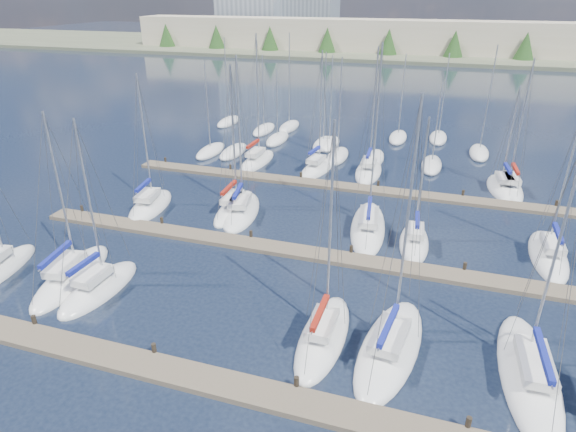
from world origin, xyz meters
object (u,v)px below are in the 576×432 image
(sailboat_f, at_px, (529,374))
(sailboat_d, at_px, (323,336))
(sailboat_i, at_px, (234,208))
(sailboat_j, at_px, (241,211))
(sailboat_l, at_px, (414,242))
(sailboat_a, at_px, (2,269))
(sailboat_c, at_px, (99,288))
(sailboat_k, at_px, (368,227))
(sailboat_o, at_px, (317,168))
(sailboat_q, at_px, (502,188))
(sailboat_b, at_px, (72,276))
(sailboat_h, at_px, (151,206))
(sailboat_m, at_px, (548,255))
(sailboat_n, at_px, (257,161))
(sailboat_e, at_px, (390,347))
(sailboat_p, at_px, (368,171))
(sailboat_r, at_px, (509,188))

(sailboat_f, bearing_deg, sailboat_d, 179.66)
(sailboat_i, xyz_separation_m, sailboat_j, (0.88, -0.49, -0.01))
(sailboat_l, height_order, sailboat_a, sailboat_l)
(sailboat_c, xyz_separation_m, sailboat_i, (3.32, 14.59, 0.01))
(sailboat_k, bearing_deg, sailboat_a, -155.26)
(sailboat_i, xyz_separation_m, sailboat_o, (4.46, 12.41, -0.00))
(sailboat_d, height_order, sailboat_q, sailboat_d)
(sailboat_b, distance_m, sailboat_h, 12.14)
(sailboat_q, relative_size, sailboat_i, 0.81)
(sailboat_k, xyz_separation_m, sailboat_l, (3.85, -1.50, -0.00))
(sailboat_b, bearing_deg, sailboat_m, 12.89)
(sailboat_o, height_order, sailboat_j, sailboat_j)
(sailboat_f, relative_size, sailboat_o, 1.07)
(sailboat_c, relative_size, sailboat_m, 1.05)
(sailboat_n, bearing_deg, sailboat_e, -54.13)
(sailboat_b, relative_size, sailboat_q, 1.12)
(sailboat_k, xyz_separation_m, sailboat_i, (-12.12, 0.25, 0.01))
(sailboat_d, relative_size, sailboat_f, 0.93)
(sailboat_n, xyz_separation_m, sailboat_l, (18.70, -14.49, -0.02))
(sailboat_d, bearing_deg, sailboat_a, 179.99)
(sailboat_j, bearing_deg, sailboat_a, -142.67)
(sailboat_h, bearing_deg, sailboat_l, -9.61)
(sailboat_m, relative_size, sailboat_e, 0.79)
(sailboat_c, bearing_deg, sailboat_h, 109.79)
(sailboat_p, relative_size, sailboat_h, 1.09)
(sailboat_h, relative_size, sailboat_o, 0.95)
(sailboat_f, height_order, sailboat_i, sailboat_f)
(sailboat_a, height_order, sailboat_j, sailboat_j)
(sailboat_i, distance_m, sailboat_r, 27.21)
(sailboat_h, height_order, sailboat_n, sailboat_n)
(sailboat_b, bearing_deg, sailboat_q, 32.34)
(sailboat_b, relative_size, sailboat_c, 1.00)
(sailboat_d, xyz_separation_m, sailboat_p, (-1.97, 28.18, -0.00))
(sailboat_m, bearing_deg, sailboat_h, -177.58)
(sailboat_l, xyz_separation_m, sailboat_a, (-27.39, -12.90, 0.00))
(sailboat_a, bearing_deg, sailboat_o, 48.81)
(sailboat_f, relative_size, sailboat_a, 1.36)
(sailboat_n, distance_m, sailboat_r, 26.78)
(sailboat_p, height_order, sailboat_j, sailboat_j)
(sailboat_k, relative_size, sailboat_r, 1.16)
(sailboat_b, height_order, sailboat_i, sailboat_i)
(sailboat_j, bearing_deg, sailboat_o, 62.82)
(sailboat_n, xyz_separation_m, sailboat_r, (26.78, -0.02, -0.01))
(sailboat_i, bearing_deg, sailboat_c, -105.58)
(sailboat_o, xyz_separation_m, sailboat_j, (-3.58, -12.90, -0.01))
(sailboat_c, bearing_deg, sailboat_q, 47.23)
(sailboat_i, height_order, sailboat_j, sailboat_j)
(sailboat_h, bearing_deg, sailboat_f, -32.63)
(sailboat_k, height_order, sailboat_e, sailboat_k)
(sailboat_d, relative_size, sailboat_i, 0.99)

